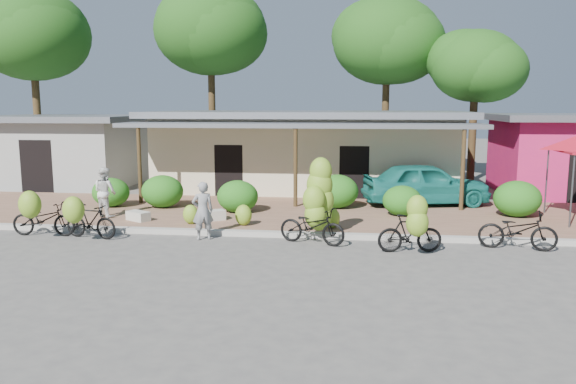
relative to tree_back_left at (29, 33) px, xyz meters
name	(u,v)px	position (x,y,z in m)	size (l,w,h in m)	color
ground	(268,256)	(13.69, -13.11, -7.06)	(100.00, 100.00, 0.00)	#514E4B
sidewalk	(292,214)	(13.69, -8.11, -7.00)	(60.00, 6.00, 0.12)	#92664F
curb	(279,234)	(13.69, -11.11, -6.98)	(60.00, 0.25, 0.15)	#A8A399
shop_main	(308,150)	(13.69, -2.18, -5.33)	(13.00, 8.50, 3.35)	beige
shop_pink	(565,153)	(24.19, -2.12, -5.38)	(6.00, 6.00, 3.25)	#CC1F57
shop_grey	(66,149)	(2.69, -2.12, -5.44)	(7.00, 6.00, 3.15)	gray
tree_back_left	(29,33)	(0.00, 0.00, 0.00)	(5.58, 5.49, 9.15)	#43301A
tree_far_center	(207,28)	(8.00, 3.00, 0.47)	(5.84, 5.77, 9.73)	#43301A
tree_center_right	(383,39)	(17.00, 3.50, -0.15)	(5.57, 5.49, 9.00)	#43301A
tree_near_right	(471,64)	(21.00, 1.50, -1.56)	(4.34, 4.16, 7.12)	#43301A
hedge_0	(111,192)	(7.34, -7.83, -6.43)	(1.29, 1.16, 1.00)	#1B5A14
hedge_1	(162,191)	(9.17, -7.75, -6.38)	(1.43, 1.29, 1.12)	#1B5A14
hedge_2	(238,196)	(11.92, -8.31, -6.41)	(1.35, 1.22, 1.06)	#1B5A14
hedge_3	(337,191)	(15.12, -7.13, -6.36)	(1.47, 1.33, 1.15)	#1B5A14
hedge_4	(402,201)	(17.24, -8.21, -6.45)	(1.24, 1.11, 0.96)	#1B5A14
hedge_5	(517,199)	(20.83, -7.94, -6.37)	(1.46, 1.31, 1.14)	#1B5A14
bike_far_left	(42,217)	(7.17, -11.89, -6.49)	(1.83, 1.25, 1.37)	black
bike_left	(87,219)	(8.57, -12.05, -6.48)	(1.65, 1.27, 1.27)	black
bike_center	(316,209)	(14.74, -11.51, -6.17)	(1.93, 1.44, 2.24)	black
bike_right	(412,229)	(17.15, -12.52, -6.41)	(1.65, 1.21, 1.54)	black
bike_far_right	(518,230)	(19.84, -11.73, -6.56)	(1.97, 0.99, 0.99)	black
loose_banana_a	(191,214)	(10.92, -10.29, -6.65)	(0.46, 0.39, 0.57)	#98B82E
loose_banana_b	(243,215)	(12.52, -10.30, -6.63)	(0.49, 0.42, 0.62)	#98B82E
loose_banana_c	(331,218)	(15.10, -10.39, -6.63)	(0.49, 0.41, 0.61)	#98B82E
sack_near	(211,215)	(11.38, -9.70, -6.79)	(0.85, 0.40, 0.30)	beige
sack_far	(138,216)	(9.18, -10.00, -6.80)	(0.75, 0.38, 0.28)	beige
vendor	(203,211)	(11.69, -11.67, -6.26)	(0.58, 0.38, 1.59)	gray
bystander	(105,192)	(7.93, -9.52, -6.15)	(0.76, 0.60, 1.57)	silver
teal_van	(426,184)	(18.22, -6.11, -6.19)	(1.77, 4.39, 1.50)	#197269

